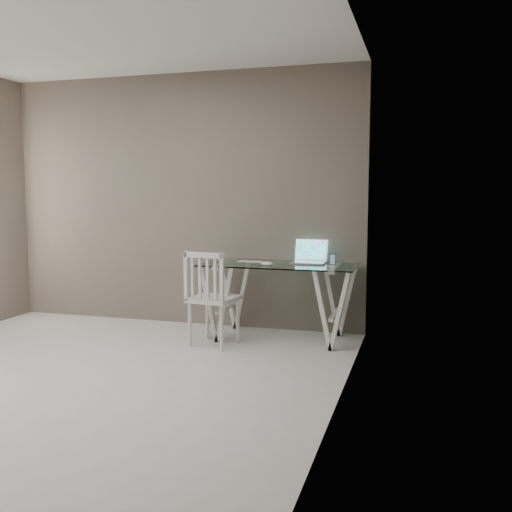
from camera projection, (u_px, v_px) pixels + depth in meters
The scene contains 7 objects.
room at pixel (45, 153), 4.04m from camera, with size 4.50×4.52×2.71m.
desk at pixel (279, 301), 5.57m from camera, with size 1.50×0.70×0.75m.
chair at pixel (210, 294), 5.29m from camera, with size 0.47×0.47×0.90m.
laptop at pixel (310, 257), 5.62m from camera, with size 0.32×0.30×0.22m.
keyboard at pixel (250, 262), 5.67m from camera, with size 0.26×0.11×0.01m, color silver.
mouse at pixel (267, 264), 5.40m from camera, with size 0.12×0.07×0.04m, color white.
phone_dock at pixel (332, 263), 5.32m from camera, with size 0.06×0.06×0.12m.
Camera 1 is at (2.52, -3.49, 1.43)m, focal length 40.00 mm.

